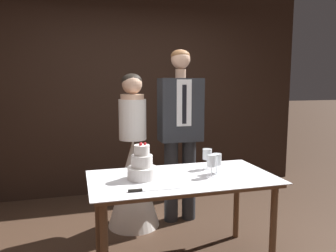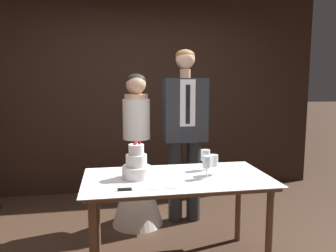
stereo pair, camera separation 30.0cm
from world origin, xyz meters
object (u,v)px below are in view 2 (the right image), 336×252
object	(u,v)px
bride	(137,170)
groom	(185,127)
tiered_cake	(136,165)
wine_glass_far	(205,156)
cake_knife	(136,189)
wine_glass_near	(213,161)
wine_glass_middle	(207,163)
cake_table	(177,187)

from	to	relation	value
bride	groom	world-z (taller)	groom
tiered_cake	wine_glass_far	distance (m)	0.62
cake_knife	wine_glass_near	distance (m)	0.72
cake_knife	wine_glass_middle	xyz separation A→B (m)	(0.58, 0.19, 0.12)
wine_glass_far	bride	world-z (taller)	bride
groom	bride	bearing A→B (deg)	179.93
cake_knife	wine_glass_far	xyz separation A→B (m)	(0.64, 0.43, 0.12)
tiered_cake	wine_glass_far	xyz separation A→B (m)	(0.61, 0.13, 0.02)
cake_table	wine_glass_near	bearing A→B (deg)	2.33
groom	tiered_cake	bearing A→B (deg)	-125.38
cake_table	bride	distance (m)	0.89
tiered_cake	wine_glass_middle	bearing A→B (deg)	-10.92
wine_glass_middle	bride	bearing A→B (deg)	117.52
tiered_cake	wine_glass_near	distance (m)	0.63
wine_glass_far	groom	size ratio (longest dim) A/B	0.10
wine_glass_far	groom	xyz separation A→B (m)	(-0.03, 0.69, 0.16)
groom	cake_knife	bearing A→B (deg)	-118.71
cake_table	bride	bearing A→B (deg)	106.74
wine_glass_far	groom	world-z (taller)	groom
tiered_cake	wine_glass_middle	world-z (taller)	tiered_cake
cake_knife	wine_glass_near	bearing A→B (deg)	24.44
cake_knife	bride	size ratio (longest dim) A/B	0.26
wine_glass_far	cake_table	bearing A→B (deg)	-149.77
bride	groom	xyz separation A→B (m)	(0.51, -0.00, 0.45)
cake_knife	bride	world-z (taller)	bride
cake_knife	groom	xyz separation A→B (m)	(0.61, 1.12, 0.28)
cake_table	groom	xyz separation A→B (m)	(0.26, 0.85, 0.37)
tiered_cake	cake_knife	world-z (taller)	tiered_cake
cake_table	cake_knife	world-z (taller)	cake_knife
groom	cake_table	bearing A→B (deg)	-106.75
bride	cake_table	bearing A→B (deg)	-73.26
bride	groom	size ratio (longest dim) A/B	0.87
tiered_cake	wine_glass_far	world-z (taller)	tiered_cake
tiered_cake	wine_glass_near	world-z (taller)	tiered_cake
cake_knife	bride	xyz separation A→B (m)	(0.10, 1.12, -0.17)
wine_glass_near	wine_glass_middle	xyz separation A→B (m)	(-0.08, -0.08, 0.01)
tiered_cake	cake_knife	bearing A→B (deg)	-95.92
bride	groom	distance (m)	0.68
cake_table	tiered_cake	distance (m)	0.37
tiered_cake	bride	xyz separation A→B (m)	(0.07, 0.82, -0.26)
wine_glass_far	wine_glass_near	bearing A→B (deg)	-82.23
wine_glass_far	bride	bearing A→B (deg)	128.12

